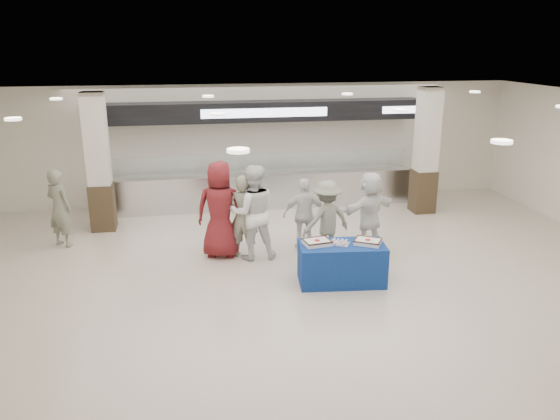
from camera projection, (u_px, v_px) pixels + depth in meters
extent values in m
plane|color=beige|center=(309.00, 292.00, 9.68)|extent=(14.00, 14.00, 0.00)
cube|color=silver|center=(264.00, 190.00, 14.63)|extent=(8.00, 0.80, 0.90)
cube|color=silver|center=(263.00, 173.00, 14.49)|extent=(8.00, 0.85, 0.04)
cube|color=white|center=(265.00, 163.00, 14.11)|extent=(7.60, 0.02, 0.50)
cube|color=black|center=(263.00, 111.00, 14.01)|extent=(8.40, 0.70, 0.50)
cube|color=silver|center=(265.00, 113.00, 13.67)|extent=(3.20, 0.03, 0.22)
cube|color=silver|center=(408.00, 110.00, 14.31)|extent=(1.40, 0.03, 0.18)
cube|color=#332617|center=(103.00, 207.00, 12.80)|extent=(0.55, 0.55, 1.10)
cube|color=beige|center=(96.00, 139.00, 12.33)|extent=(0.50, 0.50, 2.10)
cube|color=#332617|center=(423.00, 191.00, 14.15)|extent=(0.55, 0.55, 1.10)
cube|color=beige|center=(428.00, 129.00, 13.67)|extent=(0.50, 0.50, 2.10)
cube|color=navy|center=(342.00, 263.00, 9.97)|extent=(1.62, 0.94, 0.75)
cube|color=white|center=(317.00, 242.00, 9.84)|extent=(0.52, 0.43, 0.07)
cube|color=#412212|center=(317.00, 240.00, 9.83)|extent=(0.52, 0.43, 0.02)
cylinder|color=#B31919|center=(317.00, 240.00, 9.83)|extent=(0.12, 0.12, 0.01)
cube|color=white|center=(368.00, 242.00, 9.87)|extent=(0.58, 0.54, 0.07)
cube|color=#412212|center=(368.00, 239.00, 9.86)|extent=(0.58, 0.54, 0.02)
cylinder|color=#B31919|center=(368.00, 240.00, 9.86)|extent=(0.14, 0.14, 0.01)
cube|color=silver|center=(339.00, 244.00, 9.87)|extent=(0.46, 0.43, 0.01)
imported|color=maroon|center=(220.00, 210.00, 11.04)|extent=(1.11, 0.87, 2.00)
imported|color=slate|center=(243.00, 217.00, 11.04)|extent=(0.75, 0.64, 1.74)
imported|color=white|center=(253.00, 212.00, 10.96)|extent=(0.95, 0.74, 1.95)
imported|color=white|center=(305.00, 215.00, 11.45)|extent=(0.95, 0.47, 1.56)
imported|color=slate|center=(326.00, 220.00, 11.01)|extent=(1.18, 0.88, 1.63)
imported|color=white|center=(370.00, 211.00, 11.51)|extent=(1.63, 1.08, 1.68)
imported|color=slate|center=(59.00, 208.00, 11.66)|extent=(0.74, 0.70, 1.71)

